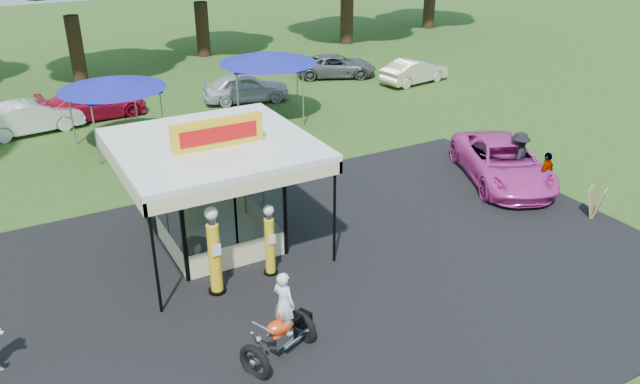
# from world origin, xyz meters

# --- Properties ---
(ground) EXTENTS (120.00, 120.00, 0.00)m
(ground) POSITION_xyz_m (0.00, 0.00, 0.00)
(ground) COLOR #2A4A17
(ground) RESTS_ON ground
(asphalt_apron) EXTENTS (20.00, 14.00, 0.04)m
(asphalt_apron) POSITION_xyz_m (0.00, 2.00, 0.02)
(asphalt_apron) COLOR black
(asphalt_apron) RESTS_ON ground
(gas_station_kiosk) EXTENTS (5.40, 5.40, 4.18)m
(gas_station_kiosk) POSITION_xyz_m (-2.00, 4.99, 1.78)
(gas_station_kiosk) COLOR white
(gas_station_kiosk) RESTS_ON ground
(gas_pump_left) EXTENTS (0.48, 0.48, 2.57)m
(gas_pump_left) POSITION_xyz_m (-2.98, 2.61, 1.23)
(gas_pump_left) COLOR black
(gas_pump_left) RESTS_ON ground
(gas_pump_right) EXTENTS (0.40, 0.40, 2.17)m
(gas_pump_right) POSITION_xyz_m (-1.34, 2.75, 1.04)
(gas_pump_right) COLOR black
(gas_pump_right) RESTS_ON ground
(motorcycle) EXTENTS (1.98, 1.50, 2.26)m
(motorcycle) POSITION_xyz_m (-2.52, -0.49, 0.88)
(motorcycle) COLOR black
(motorcycle) RESTS_ON ground
(spare_tires) EXTENTS (0.94, 0.56, 0.81)m
(spare_tires) POSITION_xyz_m (-2.89, 4.42, 0.39)
(spare_tires) COLOR black
(spare_tires) RESTS_ON ground
(a_frame_sign) EXTENTS (0.63, 0.72, 1.02)m
(a_frame_sign) POSITION_xyz_m (9.56, 0.75, 0.52)
(a_frame_sign) COLOR #593819
(a_frame_sign) RESTS_ON ground
(kiosk_car) EXTENTS (2.82, 1.13, 0.96)m
(kiosk_car) POSITION_xyz_m (-2.00, 7.20, 0.48)
(kiosk_car) COLOR gold
(kiosk_car) RESTS_ON ground
(pink_sedan) EXTENTS (4.55, 6.11, 1.54)m
(pink_sedan) POSITION_xyz_m (8.91, 4.41, 0.77)
(pink_sedan) COLOR #DF3CA8
(pink_sedan) RESTS_ON ground
(spectator_east_a) EXTENTS (1.44, 1.21, 1.93)m
(spectator_east_a) POSITION_xyz_m (9.39, 4.14, 0.96)
(spectator_east_a) COLOR black
(spectator_east_a) RESTS_ON ground
(spectator_east_b) EXTENTS (1.03, 0.68, 1.63)m
(spectator_east_b) POSITION_xyz_m (9.36, 2.77, 0.82)
(spectator_east_b) COLOR gray
(spectator_east_b) RESTS_ON ground
(bg_car_a) EXTENTS (4.57, 2.11, 1.45)m
(bg_car_a) POSITION_xyz_m (-5.81, 18.68, 0.73)
(bg_car_a) COLOR silver
(bg_car_a) RESTS_ON ground
(bg_car_b) EXTENTS (5.05, 2.31, 1.43)m
(bg_car_b) POSITION_xyz_m (-2.91, 19.51, 0.72)
(bg_car_b) COLOR #B40D2C
(bg_car_b) RESTS_ON ground
(bg_car_c) EXTENTS (4.69, 2.61, 1.51)m
(bg_car_c) POSITION_xyz_m (4.54, 18.49, 0.75)
(bg_car_c) COLOR silver
(bg_car_c) RESTS_ON ground
(bg_car_d) EXTENTS (5.14, 3.87, 1.30)m
(bg_car_d) POSITION_xyz_m (11.19, 20.54, 0.65)
(bg_car_d) COLOR #58585A
(bg_car_d) RESTS_ON ground
(bg_car_e) EXTENTS (4.38, 2.10, 1.39)m
(bg_car_e) POSITION_xyz_m (14.38, 17.15, 0.69)
(bg_car_e) COLOR beige
(bg_car_e) RESTS_ON ground
(tent_west) EXTENTS (4.37, 4.37, 3.05)m
(tent_west) POSITION_xyz_m (-2.74, 14.96, 2.76)
(tent_west) COLOR gray
(tent_west) RESTS_ON ground
(tent_east) EXTENTS (4.57, 4.57, 3.20)m
(tent_east) POSITION_xyz_m (4.53, 15.51, 2.89)
(tent_east) COLOR gray
(tent_east) RESTS_ON ground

